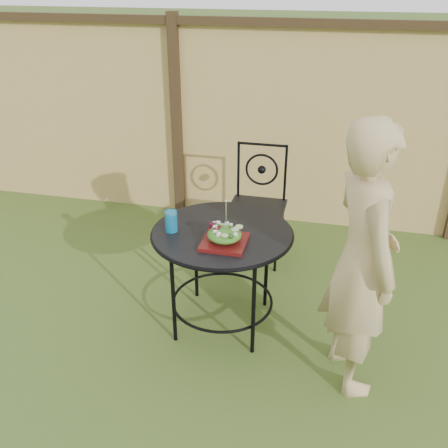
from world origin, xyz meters
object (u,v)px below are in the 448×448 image
(patio_table, at_px, (222,250))
(salad_plate, at_px, (224,242))
(patio_chair, at_px, (258,201))
(diner, at_px, (362,261))

(patio_table, relative_size, salad_plate, 3.42)
(patio_table, distance_m, salad_plate, 0.22)
(patio_table, xyz_separation_m, patio_chair, (0.07, 1.00, -0.08))
(patio_chair, xyz_separation_m, salad_plate, (-0.02, -1.16, 0.23))
(diner, xyz_separation_m, salad_plate, (-0.81, 0.16, -0.07))
(salad_plate, bearing_deg, patio_chair, 89.18)
(salad_plate, bearing_deg, diner, -11.18)
(diner, distance_m, salad_plate, 0.83)
(patio_table, bearing_deg, salad_plate, -71.95)
(patio_table, relative_size, diner, 0.57)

